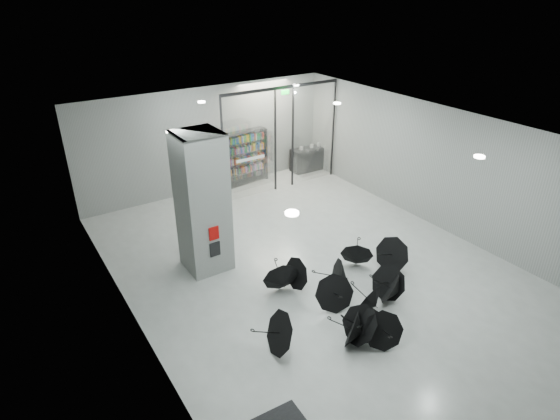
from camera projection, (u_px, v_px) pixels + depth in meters
room at (321, 179)px, 11.89m from camera, size 14.00×14.02×4.01m
column at (202, 203)px, 12.54m from camera, size 1.20×1.20×4.00m
fire_cabinet at (214, 233)px, 12.37m from camera, size 0.28×0.04×0.38m
info_panel at (215, 249)px, 12.59m from camera, size 0.30×0.03×0.42m
exit_sign at (285, 92)px, 16.59m from camera, size 0.30×0.06×0.15m
glass_partition at (282, 135)px, 17.47m from camera, size 5.06×0.08×4.00m
bookshelf at (244, 158)px, 18.41m from camera, size 2.00×0.66×2.17m
shop_counter at (309, 159)px, 19.98m from camera, size 1.65×0.70×0.98m
umbrella_cluster at (349, 299)px, 11.55m from camera, size 5.63×3.89×1.26m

